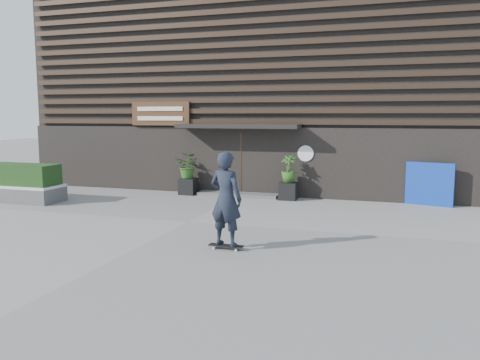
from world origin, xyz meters
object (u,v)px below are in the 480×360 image
(planter_pot_left, at_px, (189,186))
(blue_tarp, at_px, (429,184))
(raised_bed, at_px, (14,193))
(planter_pot_right, at_px, (288,191))
(skateboarder, at_px, (226,199))

(planter_pot_left, xyz_separation_m, blue_tarp, (8.42, 0.30, 0.41))
(planter_pot_left, height_order, raised_bed, planter_pot_left)
(planter_pot_left, bearing_deg, planter_pot_right, 0.00)
(planter_pot_right, height_order, raised_bed, planter_pot_right)
(planter_pot_right, height_order, skateboarder, skateboarder)
(planter_pot_left, height_order, blue_tarp, blue_tarp)
(planter_pot_left, relative_size, planter_pot_right, 1.00)
(planter_pot_left, distance_m, planter_pot_right, 3.80)
(planter_pot_left, relative_size, blue_tarp, 0.40)
(raised_bed, height_order, skateboarder, skateboarder)
(planter_pot_left, height_order, planter_pot_right, same)
(planter_pot_right, bearing_deg, planter_pot_left, 180.00)
(planter_pot_left, distance_m, raised_bed, 6.07)
(planter_pot_left, height_order, skateboarder, skateboarder)
(blue_tarp, height_order, skateboarder, skateboarder)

